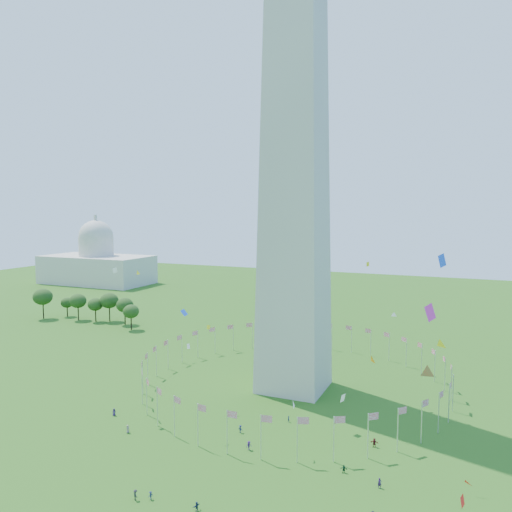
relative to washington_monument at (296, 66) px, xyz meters
The scene contains 7 objects.
ground 98.18m from the washington_monument, 90.00° to the right, with size 600.00×600.00×0.00m, color #215112.
washington_monument is the anchor object (origin of this frame).
flag_ring 80.00m from the washington_monument, 96.12° to the left, with size 80.24×80.24×9.00m.
capitol_building 230.40m from the washington_monument, 144.16° to the left, with size 70.00×35.00×46.00m, color beige, non-canonical shape.
crowd 97.16m from the washington_monument, 76.10° to the right, with size 96.43×67.42×1.90m.
kites_aloft 71.51m from the washington_monument, 58.81° to the right, with size 94.29×71.53×37.98m.
tree_line_west 138.93m from the washington_monument, 159.20° to the left, with size 55.78×15.86×13.04m.
Camera 1 is at (42.55, -74.13, 48.15)m, focal length 35.00 mm.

